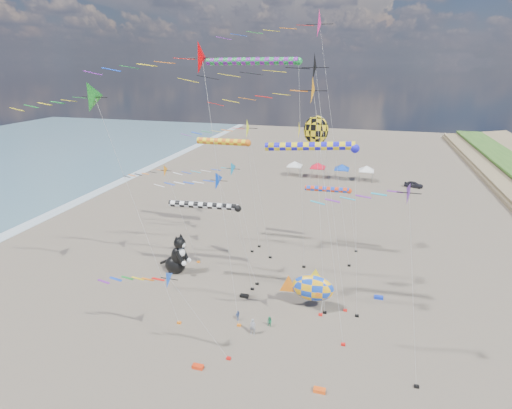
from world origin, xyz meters
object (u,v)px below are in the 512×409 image
object	(u,v)px
fish_inflatable	(312,288)
child_blue	(238,315)
child_green	(270,322)
parked_car	(414,184)
cat_inflatable	(176,253)
person_adult	(253,327)

from	to	relation	value
fish_inflatable	child_blue	bearing A→B (deg)	-149.65
child_green	parked_car	size ratio (longest dim) A/B	0.30
child_blue	parked_car	xyz separation A→B (m)	(20.20, 50.36, 0.10)
child_green	parked_car	bearing A→B (deg)	97.72
cat_inflatable	child_green	distance (m)	14.90
person_adult	child_blue	xyz separation A→B (m)	(-1.96, 1.68, -0.29)
cat_inflatable	fish_inflatable	world-z (taller)	cat_inflatable
child_green	cat_inflatable	bearing A→B (deg)	177.08
fish_inflatable	child_green	xyz separation A→B (m)	(-3.33, -4.03, -1.82)
child_green	child_blue	xyz separation A→B (m)	(-3.18, 0.22, -0.03)
child_green	child_blue	size ratio (longest dim) A/B	1.07
child_green	child_blue	distance (m)	3.19
parked_car	cat_inflatable	bearing A→B (deg)	156.59
fish_inflatable	parked_car	bearing A→B (deg)	73.61
fish_inflatable	parked_car	size ratio (longest dim) A/B	1.58
person_adult	child_blue	world-z (taller)	person_adult
person_adult	child_blue	distance (m)	2.60
person_adult	child_green	xyz separation A→B (m)	(1.22, 1.46, -0.25)
child_green	parked_car	world-z (taller)	parked_car
fish_inflatable	parked_car	distance (m)	48.55
person_adult	cat_inflatable	bearing A→B (deg)	142.80
cat_inflatable	fish_inflatable	distance (m)	16.53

